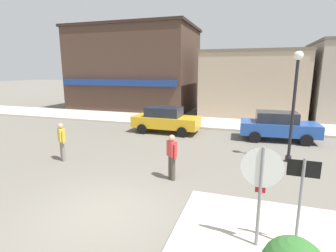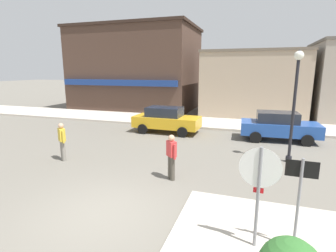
{
  "view_description": "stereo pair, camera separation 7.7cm",
  "coord_description": "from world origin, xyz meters",
  "px_view_note": "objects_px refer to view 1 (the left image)",
  "views": [
    {
      "loc": [
        3.6,
        -5.54,
        3.76
      ],
      "look_at": [
        0.35,
        4.5,
        1.5
      ],
      "focal_mm": 28.0,
      "sensor_mm": 36.0,
      "label": 1
    },
    {
      "loc": [
        3.68,
        -5.52,
        3.76
      ],
      "look_at": [
        0.35,
        4.5,
        1.5
      ],
      "focal_mm": 28.0,
      "sensor_mm": 36.0,
      "label": 2
    }
  ],
  "objects_px": {
    "pedestrian_crossing_far": "(172,156)",
    "pedestrian_crossing_near": "(62,141)",
    "one_way_sign": "(301,195)",
    "lamp_post": "(295,91)",
    "parked_car_second": "(278,126)",
    "stop_sign": "(261,184)",
    "parked_car_nearest": "(166,119)"
  },
  "relations": [
    {
      "from": "parked_car_nearest",
      "to": "pedestrian_crossing_near",
      "type": "relative_size",
      "value": 2.51
    },
    {
      "from": "stop_sign",
      "to": "parked_car_nearest",
      "type": "height_order",
      "value": "stop_sign"
    },
    {
      "from": "lamp_post",
      "to": "pedestrian_crossing_far",
      "type": "distance_m",
      "value": 5.65
    },
    {
      "from": "parked_car_nearest",
      "to": "pedestrian_crossing_near",
      "type": "distance_m",
      "value": 6.71
    },
    {
      "from": "lamp_post",
      "to": "parked_car_nearest",
      "type": "distance_m",
      "value": 7.7
    },
    {
      "from": "pedestrian_crossing_far",
      "to": "stop_sign",
      "type": "bearing_deg",
      "value": -47.21
    },
    {
      "from": "one_way_sign",
      "to": "parked_car_second",
      "type": "distance_m",
      "value": 9.68
    },
    {
      "from": "parked_car_second",
      "to": "one_way_sign",
      "type": "bearing_deg",
      "value": -92.21
    },
    {
      "from": "stop_sign",
      "to": "pedestrian_crossing_far",
      "type": "distance_m",
      "value": 4.16
    },
    {
      "from": "lamp_post",
      "to": "pedestrian_crossing_far",
      "type": "xyz_separation_m",
      "value": [
        -4.11,
        -3.26,
        -2.09
      ]
    },
    {
      "from": "parked_car_nearest",
      "to": "pedestrian_crossing_far",
      "type": "xyz_separation_m",
      "value": [
        2.44,
        -6.67,
        0.06
      ]
    },
    {
      "from": "stop_sign",
      "to": "lamp_post",
      "type": "bearing_deg",
      "value": 78.12
    },
    {
      "from": "lamp_post",
      "to": "parked_car_second",
      "type": "relative_size",
      "value": 1.11
    },
    {
      "from": "parked_car_nearest",
      "to": "stop_sign",
      "type": "bearing_deg",
      "value": -61.6
    },
    {
      "from": "one_way_sign",
      "to": "pedestrian_crossing_far",
      "type": "bearing_deg",
      "value": 141.27
    },
    {
      "from": "parked_car_nearest",
      "to": "lamp_post",
      "type": "bearing_deg",
      "value": -27.48
    },
    {
      "from": "lamp_post",
      "to": "parked_car_nearest",
      "type": "bearing_deg",
      "value": 152.52
    },
    {
      "from": "parked_car_nearest",
      "to": "parked_car_second",
      "type": "relative_size",
      "value": 0.99
    },
    {
      "from": "stop_sign",
      "to": "pedestrian_crossing_near",
      "type": "relative_size",
      "value": 1.43
    },
    {
      "from": "parked_car_nearest",
      "to": "pedestrian_crossing_near",
      "type": "height_order",
      "value": "pedestrian_crossing_near"
    },
    {
      "from": "parked_car_second",
      "to": "lamp_post",
      "type": "bearing_deg",
      "value": -87.14
    },
    {
      "from": "one_way_sign",
      "to": "pedestrian_crossing_near",
      "type": "xyz_separation_m",
      "value": [
        -8.51,
        3.3,
        -0.46
      ]
    },
    {
      "from": "pedestrian_crossing_near",
      "to": "parked_car_second",
      "type": "bearing_deg",
      "value": 35.58
    },
    {
      "from": "stop_sign",
      "to": "lamp_post",
      "type": "distance_m",
      "value": 6.57
    },
    {
      "from": "lamp_post",
      "to": "pedestrian_crossing_near",
      "type": "bearing_deg",
      "value": -162.75
    },
    {
      "from": "stop_sign",
      "to": "one_way_sign",
      "type": "distance_m",
      "value": 0.81
    },
    {
      "from": "one_way_sign",
      "to": "lamp_post",
      "type": "relative_size",
      "value": 0.46
    },
    {
      "from": "pedestrian_crossing_near",
      "to": "pedestrian_crossing_far",
      "type": "height_order",
      "value": "same"
    },
    {
      "from": "pedestrian_crossing_far",
      "to": "pedestrian_crossing_near",
      "type": "bearing_deg",
      "value": 174.9
    },
    {
      "from": "stop_sign",
      "to": "parked_car_second",
      "type": "height_order",
      "value": "stop_sign"
    },
    {
      "from": "lamp_post",
      "to": "pedestrian_crossing_near",
      "type": "height_order",
      "value": "lamp_post"
    },
    {
      "from": "one_way_sign",
      "to": "parked_car_second",
      "type": "height_order",
      "value": "one_way_sign"
    }
  ]
}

